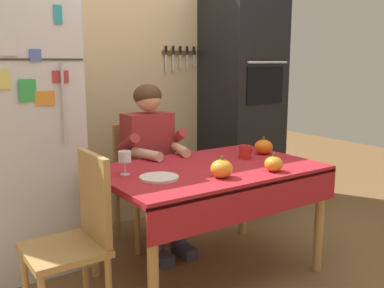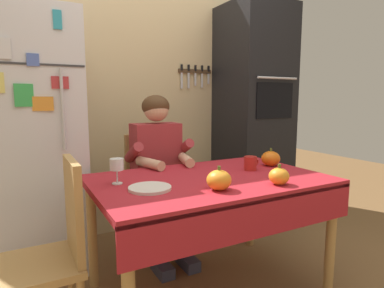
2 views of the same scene
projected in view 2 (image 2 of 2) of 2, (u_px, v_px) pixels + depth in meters
name	position (u px, v px, depth m)	size (l,w,h in m)	color
back_wall_assembly	(145.00, 90.00, 3.01)	(3.70, 0.13, 2.60)	#D1B784
refrigerator	(30.00, 144.00, 2.26)	(0.68, 0.71, 1.80)	silver
wall_oven	(253.00, 116.00, 3.21)	(0.60, 0.64, 2.10)	black
dining_table	(211.00, 191.00, 1.97)	(1.40, 0.90, 0.74)	tan
chair_behind_person	(151.00, 186.00, 2.64)	(0.40, 0.40, 0.93)	tan
seated_person	(159.00, 163.00, 2.44)	(0.47, 0.55, 1.25)	#38384C
chair_left_side	(53.00, 247.00, 1.55)	(0.40, 0.40, 0.93)	tan
coffee_mug	(250.00, 163.00, 2.17)	(0.11, 0.08, 0.09)	#B2231E
wine_glass	(117.00, 165.00, 1.80)	(0.08, 0.08, 0.15)	white
pumpkin_large	(219.00, 180.00, 1.69)	(0.13, 0.13, 0.13)	orange
pumpkin_medium	(271.00, 159.00, 2.30)	(0.13, 0.13, 0.13)	orange
pumpkin_small	(279.00, 176.00, 1.80)	(0.11, 0.11, 0.12)	orange
serving_tray	(150.00, 188.00, 1.71)	(0.23, 0.23, 0.02)	silver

